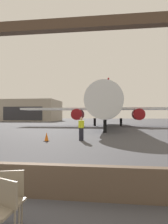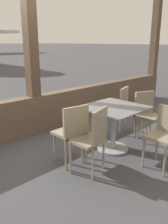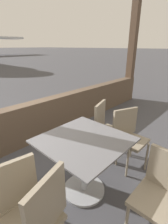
{
  "view_description": "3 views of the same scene",
  "coord_description": "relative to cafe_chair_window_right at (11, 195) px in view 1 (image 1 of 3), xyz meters",
  "views": [
    {
      "loc": [
        2.93,
        -4.55,
        1.83
      ],
      "look_at": [
        0.16,
        15.99,
        2.24
      ],
      "focal_mm": 33.33,
      "sensor_mm": 36.0,
      "label": 1
    },
    {
      "loc": [
        -2.44,
        -3.83,
        1.76
      ],
      "look_at": [
        -0.27,
        -1.64,
        0.83
      ],
      "focal_mm": 38.0,
      "sensor_mm": 36.0,
      "label": 2
    },
    {
      "loc": [
        -0.7,
        -2.66,
        1.72
      ],
      "look_at": [
        0.84,
        -1.24,
        0.88
      ],
      "focal_mm": 26.79,
      "sensor_mm": 36.0,
      "label": 3
    }
  ],
  "objects": [
    {
      "name": "traffic_cone",
      "position": [
        -3.06,
        11.37,
        -0.23
      ],
      "size": [
        0.36,
        0.36,
        0.65
      ],
      "color": "orange",
      "rests_on": "ground"
    },
    {
      "name": "ground_plane",
      "position": [
        -1.27,
        41.3,
        -0.53
      ],
      "size": [
        220.0,
        220.0,
        0.0
      ],
      "primitive_type": "plane",
      "color": "#424247"
    },
    {
      "name": "cafe_chair_aisle_left",
      "position": [
        0.06,
        -0.37,
        -0.02
      ],
      "size": [
        0.5,
        0.5,
        0.87
      ],
      "color": "gray",
      "rests_on": "ground"
    },
    {
      "name": "ground_crew_worker",
      "position": [
        -0.62,
        12.14,
        0.37
      ],
      "size": [
        0.4,
        0.56,
        1.74
      ],
      "color": "black",
      "rests_on": "ground"
    },
    {
      "name": "cafe_chair_window_right",
      "position": [
        0.0,
        0.0,
        0.0
      ],
      "size": [
        0.48,
        0.48,
        0.91
      ],
      "color": "gray",
      "rests_on": "ground"
    },
    {
      "name": "airplane",
      "position": [
        0.89,
        31.81,
        2.87
      ],
      "size": [
        31.27,
        31.43,
        10.4
      ],
      "color": "silver",
      "rests_on": "ground"
    },
    {
      "name": "distant_hangar",
      "position": [
        -28.55,
        72.02,
        3.34
      ],
      "size": [
        19.99,
        16.15,
        7.75
      ],
      "color": "#9E9384",
      "rests_on": "ground"
    }
  ]
}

